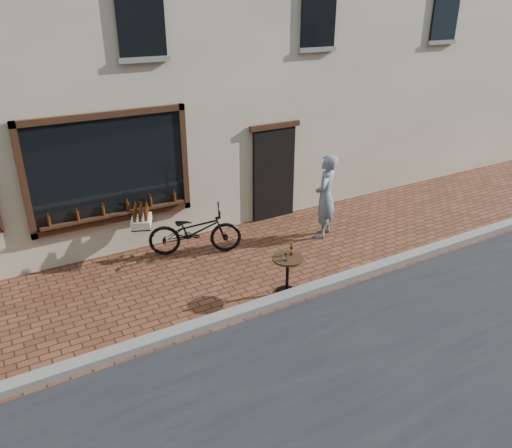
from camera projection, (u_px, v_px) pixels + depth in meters
ground at (285, 308)px, 8.65m from camera, size 90.00×90.00×0.00m
kerb at (279, 299)px, 8.78m from camera, size 90.00×0.25×0.12m
cargo_bicycle at (193, 230)px, 10.31m from camera, size 2.27×1.41×1.08m
bistro_table at (288, 268)px, 8.88m from camera, size 0.57×0.57×0.97m
pedestrian at (325, 196)px, 10.92m from camera, size 0.82×0.77×1.88m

